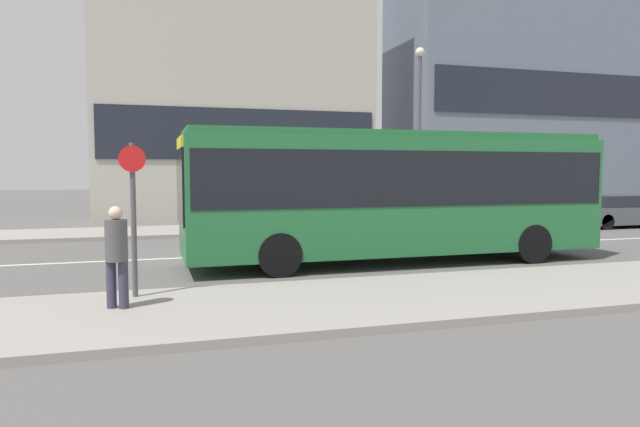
% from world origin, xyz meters
% --- Properties ---
extents(ground_plane, '(120.00, 120.00, 0.00)m').
position_xyz_m(ground_plane, '(0.00, 0.00, 0.00)').
color(ground_plane, '#595654').
extents(sidewalk_near, '(44.00, 3.50, 0.13)m').
position_xyz_m(sidewalk_near, '(0.00, -6.25, 0.07)').
color(sidewalk_near, gray).
rests_on(sidewalk_near, ground_plane).
extents(sidewalk_far, '(44.00, 3.50, 0.13)m').
position_xyz_m(sidewalk_far, '(0.00, 6.25, 0.07)').
color(sidewalk_far, gray).
rests_on(sidewalk_far, ground_plane).
extents(lane_centerline, '(41.80, 0.16, 0.01)m').
position_xyz_m(lane_centerline, '(0.00, 0.00, 0.00)').
color(lane_centerline, silver).
rests_on(lane_centerline, ground_plane).
extents(apartment_block_left_tower, '(12.45, 4.11, 14.03)m').
position_xyz_m(apartment_block_left_tower, '(1.69, 11.51, 7.01)').
color(apartment_block_left_tower, '#B7B2A3').
rests_on(apartment_block_left_tower, ground_plane).
extents(apartment_block_right_tower, '(19.43, 5.50, 22.65)m').
position_xyz_m(apartment_block_right_tower, '(20.20, 12.21, 11.32)').
color(apartment_block_right_tower, slate).
rests_on(apartment_block_right_tower, ground_plane).
extents(city_bus, '(10.36, 2.50, 3.20)m').
position_xyz_m(city_bus, '(3.55, -2.24, 1.84)').
color(city_bus, '#236B38').
rests_on(city_bus, ground_plane).
extents(parked_car_0, '(4.52, 1.78, 1.29)m').
position_xyz_m(parked_car_0, '(16.08, 3.41, 0.62)').
color(parked_car_0, '#4C5156').
rests_on(parked_car_0, ground_plane).
extents(pedestrian_near_stop, '(0.34, 0.34, 1.60)m').
position_xyz_m(pedestrian_near_stop, '(-2.80, -5.86, 1.03)').
color(pedestrian_near_stop, '#383347').
rests_on(pedestrian_near_stop, sidewalk_near).
extents(bus_stop_sign, '(0.44, 0.12, 2.62)m').
position_xyz_m(bus_stop_sign, '(-2.55, -5.09, 1.66)').
color(bus_stop_sign, '#4C4C51').
rests_on(bus_stop_sign, sidewalk_near).
extents(street_lamp, '(0.36, 0.36, 6.90)m').
position_xyz_m(street_lamp, '(7.88, 5.08, 4.34)').
color(street_lamp, '#4C4C51').
rests_on(street_lamp, sidewalk_far).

